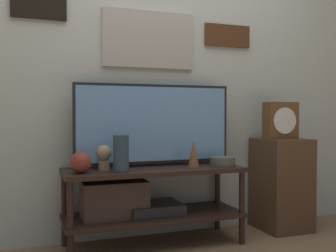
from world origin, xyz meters
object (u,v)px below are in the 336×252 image
object	(u,v)px
vase_round_glass	(81,162)
television	(154,124)
vase_tall_ceramic	(121,154)
vase_wide_bowl	(222,161)
mantel_clock	(281,121)
vase_slim_bronze	(194,154)
decorative_bust	(104,156)

from	to	relation	value
vase_round_glass	television	bearing A→B (deg)	17.59
vase_tall_ceramic	vase_round_glass	world-z (taller)	vase_tall_ceramic
television	vase_wide_bowl	size ratio (longest dim) A/B	6.31
vase_tall_ceramic	mantel_clock	size ratio (longest dim) A/B	0.83
television	vase_tall_ceramic	xyz separation A→B (m)	(-0.28, -0.21, -0.18)
television	vase_round_glass	distance (m)	0.60
vase_slim_bronze	mantel_clock	xyz separation A→B (m)	(0.74, 0.05, 0.22)
decorative_bust	vase_wide_bowl	bearing A→B (deg)	-4.73
vase_slim_bronze	vase_round_glass	distance (m)	0.76
vase_wide_bowl	vase_round_glass	xyz separation A→B (m)	(-0.97, -0.01, 0.03)
vase_tall_ceramic	decorative_bust	xyz separation A→B (m)	(-0.08, 0.12, -0.02)
decorative_bust	vase_slim_bronze	bearing A→B (deg)	-6.19
television	vase_slim_bronze	xyz separation A→B (m)	(0.23, -0.15, -0.20)
vase_tall_ceramic	decorative_bust	bearing A→B (deg)	125.08
vase_wide_bowl	vase_round_glass	world-z (taller)	vase_round_glass
vase_wide_bowl	television	bearing A→B (deg)	160.78
vase_round_glass	mantel_clock	world-z (taller)	mantel_clock
mantel_clock	television	bearing A→B (deg)	174.13
vase_tall_ceramic	decorative_bust	world-z (taller)	vase_tall_ceramic
vase_tall_ceramic	vase_round_glass	xyz separation A→B (m)	(-0.24, 0.04, -0.05)
vase_tall_ceramic	decorative_bust	distance (m)	0.15
vase_wide_bowl	vase_round_glass	size ratio (longest dim) A/B	1.33
television	vase_wide_bowl	bearing A→B (deg)	-19.22
vase_slim_bronze	mantel_clock	distance (m)	0.77
vase_slim_bronze	decorative_bust	size ratio (longest dim) A/B	1.12
vase_slim_bronze	vase_tall_ceramic	bearing A→B (deg)	-173.99
television	vase_wide_bowl	xyz separation A→B (m)	(0.45, -0.16, -0.26)
vase_round_glass	mantel_clock	distance (m)	1.52
vase_wide_bowl	mantel_clock	xyz separation A→B (m)	(0.52, 0.06, 0.28)
television	vase_round_glass	bearing A→B (deg)	-162.41
television	vase_tall_ceramic	bearing A→B (deg)	-143.84
vase_slim_bronze	vase_tall_ceramic	size ratio (longest dim) A/B	0.79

